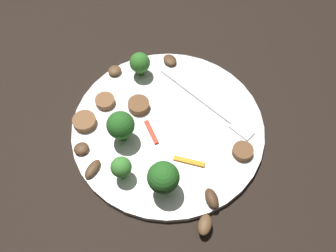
% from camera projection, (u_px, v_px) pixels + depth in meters
% --- Properties ---
extents(ground_plane, '(1.40, 1.40, 0.00)m').
position_uv_depth(ground_plane, '(168.00, 130.00, 0.57)').
color(ground_plane, black).
extents(plate, '(0.29, 0.29, 0.01)m').
position_uv_depth(plate, '(168.00, 128.00, 0.56)').
color(plate, white).
rests_on(plate, ground_plane).
extents(fork, '(0.17, 0.07, 0.00)m').
position_uv_depth(fork, '(211.00, 107.00, 0.58)').
color(fork, silver).
rests_on(fork, plate).
extents(broccoli_floret_0, '(0.03, 0.03, 0.04)m').
position_uv_depth(broccoli_floret_0, '(140.00, 63.00, 0.59)').
color(broccoli_floret_0, '#347525').
rests_on(broccoli_floret_0, plate).
extents(broccoli_floret_1, '(0.04, 0.04, 0.06)m').
position_uv_depth(broccoli_floret_1, '(163.00, 178.00, 0.47)').
color(broccoli_floret_1, '#296420').
rests_on(broccoli_floret_1, plate).
extents(broccoli_floret_2, '(0.04, 0.04, 0.06)m').
position_uv_depth(broccoli_floret_2, '(121.00, 125.00, 0.52)').
color(broccoli_floret_2, '#296420').
rests_on(broccoli_floret_2, plate).
extents(broccoli_floret_3, '(0.03, 0.03, 0.04)m').
position_uv_depth(broccoli_floret_3, '(121.00, 168.00, 0.49)').
color(broccoli_floret_3, '#408630').
rests_on(broccoli_floret_3, plate).
extents(sausage_slice_0, '(0.04, 0.04, 0.01)m').
position_uv_depth(sausage_slice_0, '(243.00, 151.00, 0.53)').
color(sausage_slice_0, brown).
rests_on(sausage_slice_0, plate).
extents(sausage_slice_1, '(0.04, 0.04, 0.01)m').
position_uv_depth(sausage_slice_1, '(106.00, 100.00, 0.58)').
color(sausage_slice_1, brown).
rests_on(sausage_slice_1, plate).
extents(sausage_slice_2, '(0.04, 0.04, 0.01)m').
position_uv_depth(sausage_slice_2, '(139.00, 105.00, 0.57)').
color(sausage_slice_2, brown).
rests_on(sausage_slice_2, plate).
extents(sausage_slice_3, '(0.05, 0.05, 0.01)m').
position_uv_depth(sausage_slice_3, '(85.00, 122.00, 0.56)').
color(sausage_slice_3, brown).
rests_on(sausage_slice_3, plate).
extents(mushroom_0, '(0.03, 0.03, 0.01)m').
position_uv_depth(mushroom_0, '(170.00, 60.00, 0.62)').
color(mushroom_0, '#4C331E').
rests_on(mushroom_0, plate).
extents(mushroom_1, '(0.02, 0.03, 0.01)m').
position_uv_depth(mushroom_1, '(92.00, 169.00, 0.52)').
color(mushroom_1, '#4C331E').
rests_on(mushroom_1, plate).
extents(mushroom_2, '(0.03, 0.03, 0.01)m').
position_uv_depth(mushroom_2, '(115.00, 71.00, 0.61)').
color(mushroom_2, brown).
rests_on(mushroom_2, plate).
extents(mushroom_3, '(0.02, 0.03, 0.01)m').
position_uv_depth(mushroom_3, '(205.00, 225.00, 0.48)').
color(mushroom_3, brown).
rests_on(mushroom_3, plate).
extents(mushroom_4, '(0.03, 0.03, 0.01)m').
position_uv_depth(mushroom_4, '(212.00, 198.00, 0.49)').
color(mushroom_4, '#422B19').
rests_on(mushroom_4, plate).
extents(mushroom_5, '(0.03, 0.03, 0.01)m').
position_uv_depth(mushroom_5, '(81.00, 149.00, 0.53)').
color(mushroom_5, '#4C331E').
rests_on(mushroom_5, plate).
extents(pepper_strip_0, '(0.03, 0.03, 0.00)m').
position_uv_depth(pepper_strip_0, '(151.00, 132.00, 0.55)').
color(pepper_strip_0, red).
rests_on(pepper_strip_0, plate).
extents(pepper_strip_1, '(0.04, 0.01, 0.00)m').
position_uv_depth(pepper_strip_1, '(189.00, 161.00, 0.53)').
color(pepper_strip_1, orange).
rests_on(pepper_strip_1, plate).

